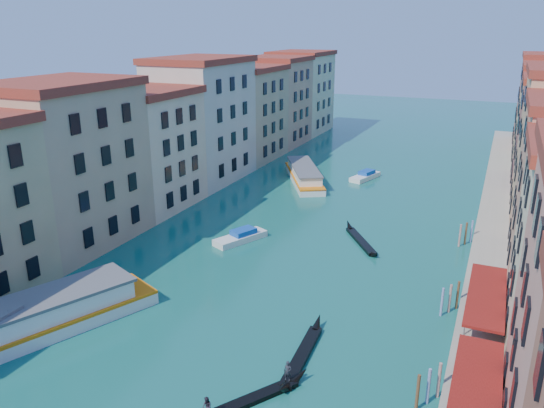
# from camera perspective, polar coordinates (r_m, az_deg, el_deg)

# --- Properties ---
(left_bank_palazzos) EXTENTS (12.80, 128.40, 21.00)m
(left_bank_palazzos) POSITION_cam_1_polar(r_m,az_deg,el_deg) (87.90, -9.66, 7.78)
(left_bank_palazzos) COLOR beige
(left_bank_palazzos) RESTS_ON ground
(quay) EXTENTS (4.00, 140.00, 1.00)m
(quay) POSITION_cam_1_polar(r_m,az_deg,el_deg) (76.77, 22.60, -2.15)
(quay) COLOR #9E9680
(quay) RESTS_ON ground
(restaurant_awnings) EXTENTS (3.20, 44.55, 3.12)m
(restaurant_awnings) POSITION_cam_1_polar(r_m,az_deg,el_deg) (38.09, 20.91, -19.68)
(restaurant_awnings) COLOR maroon
(restaurant_awnings) RESTS_ON ground
(mooring_poles_right) EXTENTS (1.44, 54.24, 3.20)m
(mooring_poles_right) POSITION_cam_1_polar(r_m,az_deg,el_deg) (43.86, 16.99, -16.34)
(mooring_poles_right) COLOR brown
(mooring_poles_right) RESTS_ON ground
(vaporetto_near) EXTENTS (13.79, 22.82, 3.37)m
(vaporetto_near) POSITION_cam_1_polar(r_m,az_deg,el_deg) (51.61, -24.74, -11.39)
(vaporetto_near) COLOR white
(vaporetto_near) RESTS_ON ground
(vaporetto_far) EXTENTS (12.75, 18.13, 2.75)m
(vaporetto_far) POSITION_cam_1_polar(r_m,az_deg,el_deg) (92.77, 3.46, 3.21)
(vaporetto_far) COLOR white
(vaporetto_far) RESTS_ON ground
(gondola_fore) EXTENTS (1.59, 11.45, 2.28)m
(gondola_fore) POSITION_cam_1_polar(r_m,az_deg,el_deg) (45.07, 3.22, -15.81)
(gondola_fore) COLOR black
(gondola_fore) RESTS_ON ground
(gondola_right) EXTENTS (6.48, 9.14, 2.09)m
(gondola_right) POSITION_cam_1_polar(r_m,az_deg,el_deg) (40.58, -2.72, -20.23)
(gondola_right) COLOR black
(gondola_right) RESTS_ON ground
(gondola_far) EXTENTS (7.05, 9.74, 1.59)m
(gondola_far) POSITION_cam_1_polar(r_m,az_deg,el_deg) (67.69, 9.48, -3.79)
(gondola_far) COLOR black
(gondola_far) RESTS_ON ground
(motorboat_mid) EXTENTS (5.04, 7.46, 1.49)m
(motorboat_mid) POSITION_cam_1_polar(r_m,az_deg,el_deg) (67.13, -3.34, -3.52)
(motorboat_mid) COLOR white
(motorboat_mid) RESTS_ON ground
(motorboat_far) EXTENTS (4.19, 7.42, 1.47)m
(motorboat_far) POSITION_cam_1_polar(r_m,az_deg,el_deg) (95.61, 10.02, 3.01)
(motorboat_far) COLOR white
(motorboat_far) RESTS_ON ground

